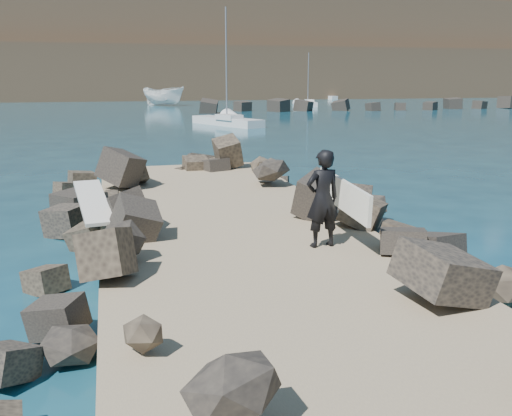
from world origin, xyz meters
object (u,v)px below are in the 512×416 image
object	(u,v)px
sailboat_f	(326,97)
surfer_with_board	(326,198)
surfboard_resting	(93,207)
boat_imported	(164,96)

from	to	relation	value
sailboat_f	surfer_with_board	bearing A→B (deg)	-111.40
surfer_with_board	sailboat_f	distance (m)	99.56
surfer_with_board	sailboat_f	size ratio (longest dim) A/B	0.34
surfboard_resting	sailboat_f	bearing A→B (deg)	57.62
surfboard_resting	surfer_with_board	xyz separation A→B (m)	(4.61, -2.98, 0.56)
boat_imported	surfer_with_board	xyz separation A→B (m)	(-4.02, -74.40, 0.22)
surfboard_resting	surfer_with_board	world-z (taller)	surfer_with_board
boat_imported	sailboat_f	world-z (taller)	sailboat_f
boat_imported	surfer_with_board	size ratio (longest dim) A/B	2.90
surfboard_resting	boat_imported	xyz separation A→B (m)	(8.63, 71.43, 0.34)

